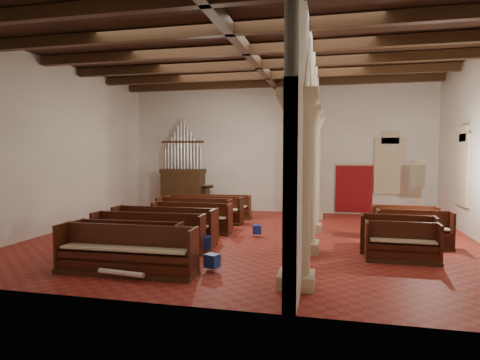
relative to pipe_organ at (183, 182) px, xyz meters
name	(u,v)px	position (x,y,z in m)	size (l,w,h in m)	color
floor	(253,238)	(4.50, -5.50, -1.37)	(14.00, 14.00, 0.00)	maroon
ceiling	(253,52)	(4.50, -5.50, 4.63)	(14.00, 14.00, 0.00)	black
wall_back	(277,148)	(4.50, 0.50, 1.63)	(14.00, 0.02, 6.00)	white
wall_front	(189,142)	(4.50, -11.50, 1.63)	(14.00, 0.02, 6.00)	white
wall_left	(63,147)	(-2.50, -5.50, 1.63)	(0.02, 12.00, 6.00)	white
ceiling_beams	(253,57)	(4.50, -5.50, 4.45)	(13.80, 11.80, 0.30)	#3F2414
arcade	(309,128)	(6.30, -5.50, 2.19)	(0.90, 11.90, 6.00)	#C2B890
window_right_b	(464,170)	(11.48, -3.00, 0.83)	(0.03, 1.00, 2.20)	#32715E
window_back	(389,166)	(9.50, 0.48, 0.83)	(1.00, 0.03, 2.20)	#32715E
pipe_organ	(183,182)	(0.00, 0.00, 0.00)	(2.10, 0.85, 4.40)	#3F2414
lectern	(207,200)	(1.25, -0.06, -0.84)	(0.63, 0.68, 1.27)	#3B2513
dossal_curtain	(354,189)	(8.00, 0.42, -0.21)	(1.80, 0.07, 2.17)	maroon
processional_banner	(416,203)	(10.26, -1.59, -0.55)	(0.58, 0.73, 2.52)	#3F2414
hymnal_box_a	(212,261)	(4.27, -9.35, -1.11)	(0.32, 0.26, 0.32)	#171698
hymnal_box_b	(204,243)	(3.54, -7.65, -1.10)	(0.35, 0.29, 0.35)	navy
hymnal_box_c	(257,229)	(4.61, -5.28, -1.13)	(0.29, 0.24, 0.29)	#161A9A
tube_heater_a	(121,273)	(2.50, -10.40, -1.21)	(0.11, 0.11, 1.14)	white
tube_heater_b	(117,253)	(1.50, -8.80, -1.21)	(0.10, 0.10, 1.03)	white
nave_pew_0	(126,258)	(2.38, -9.96, -1.00)	(3.35, 0.81, 1.12)	#3F2414
nave_pew_1	(128,249)	(1.92, -9.04, -1.03)	(2.86, 0.80, 1.04)	#3F2414
nave_pew_2	(148,239)	(1.93, -7.89, -1.01)	(3.28, 0.81, 1.08)	#3F2414
nave_pew_3	(164,232)	(2.04, -7.01, -1.00)	(3.24, 0.82, 1.13)	#3F2414
nave_pew_4	(177,228)	(2.09, -6.10, -1.04)	(2.73, 0.79, 1.00)	#3F2414
nave_pew_5	(192,223)	(2.27, -5.16, -1.03)	(2.79, 0.71, 1.04)	#3F2414
nave_pew_6	(194,218)	(1.98, -4.12, -1.01)	(2.92, 0.90, 1.09)	#3F2414
nave_pew_7	(204,214)	(2.07, -3.19, -1.02)	(3.17, 0.86, 1.06)	#3F2414
nave_pew_8	(215,210)	(2.20, -1.97, -1.04)	(3.04, 0.75, 1.00)	#3F2414
aisle_pew_0	(402,248)	(8.79, -7.43, -1.03)	(1.83, 0.69, 1.01)	#3F2414
aisle_pew_1	(397,241)	(8.80, -6.61, -1.01)	(2.02, 0.84, 1.07)	#3F2414
aisle_pew_2	(414,235)	(9.40, -5.70, -1.01)	(2.11, 0.78, 1.09)	#3F2414
aisle_pew_3	(404,228)	(9.31, -4.56, -1.01)	(2.01, 0.75, 1.07)	#3F2414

